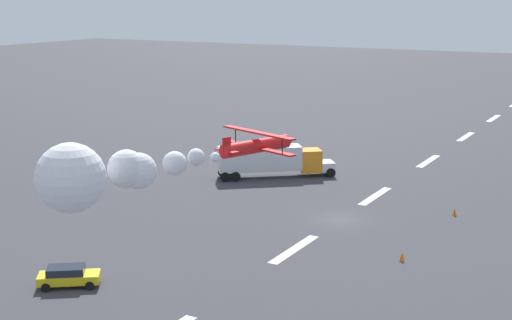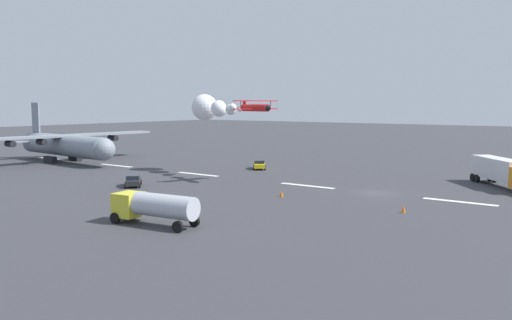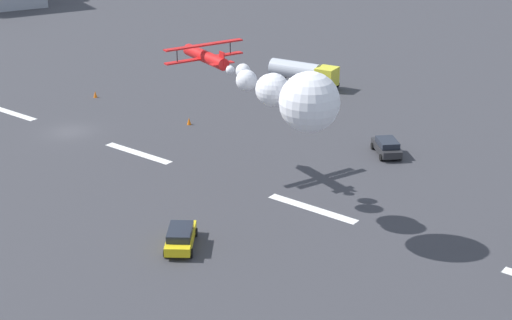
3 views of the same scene
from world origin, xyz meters
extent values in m
plane|color=#38383D|center=(0.00, 0.00, 0.00)|extent=(440.00, 440.00, 0.00)
cube|color=white|center=(-68.01, 0.00, 0.01)|extent=(8.00, 0.90, 0.01)
cube|color=white|center=(-48.58, 0.00, 0.01)|extent=(8.00, 0.90, 0.01)
cube|color=white|center=(-29.15, 0.00, 0.01)|extent=(8.00, 0.90, 0.01)
cube|color=white|center=(-9.72, 0.00, 0.01)|extent=(8.00, 0.90, 0.01)
cube|color=white|center=(9.72, 0.00, 0.01)|extent=(8.00, 0.90, 0.01)
cylinder|color=red|center=(17.71, 0.75, 10.32)|extent=(5.98, 2.96, 1.00)
cube|color=red|center=(17.52, 0.82, 10.17)|extent=(2.98, 6.98, 0.12)
cube|color=red|center=(17.52, 0.82, 11.28)|extent=(2.98, 6.98, 0.12)
cylinder|color=black|center=(16.67, -1.56, 10.72)|extent=(0.08, 0.08, 1.11)
cylinder|color=black|center=(18.37, 3.19, 10.72)|extent=(0.08, 0.08, 1.11)
cube|color=red|center=(20.25, -0.16, 10.77)|extent=(0.69, 0.33, 1.10)
cube|color=red|center=(20.25, -0.16, 10.37)|extent=(1.24, 2.09, 0.08)
cone|color=black|center=(14.56, 1.88, 10.32)|extent=(0.95, 1.04, 0.85)
sphere|color=white|center=(21.31, -0.44, 10.06)|extent=(0.70, 0.70, 0.70)
sphere|color=white|center=(22.97, -0.88, 10.35)|extent=(1.16, 1.16, 1.16)
sphere|color=white|center=(24.07, -1.85, 10.02)|extent=(1.63, 1.63, 1.63)
sphere|color=white|center=(26.93, -2.61, 10.03)|extent=(2.31, 2.31, 2.31)
sphere|color=white|center=(27.49, -3.12, 10.22)|extent=(2.44, 2.44, 2.44)
sphere|color=white|center=(31.64, -4.00, 10.55)|extent=(2.57, 2.57, 2.57)
sphere|color=white|center=(31.35, -4.21, 10.33)|extent=(4.22, 4.22, 4.22)
cube|color=silver|center=(-15.92, -8.41, 1.10)|extent=(2.95, 2.81, 1.10)
cube|color=orange|center=(-14.67, -9.98, 1.85)|extent=(3.45, 3.44, 2.60)
cube|color=silver|center=(-10.93, -14.67, 2.30)|extent=(7.95, 9.07, 2.80)
cylinder|color=black|center=(-17.02, -9.03, 0.55)|extent=(0.96, 1.08, 1.10)
cylinder|color=black|center=(-10.03, -17.80, 0.55)|extent=(0.96, 1.08, 1.10)
cylinder|color=black|center=(-9.28, -18.74, 0.55)|extent=(0.96, 1.08, 1.10)
cylinder|color=black|center=(-15.07, -7.48, 0.55)|extent=(0.96, 1.08, 1.10)
cylinder|color=black|center=(-8.07, -16.24, 0.55)|extent=(0.96, 1.08, 1.10)
cylinder|color=black|center=(-7.32, -17.18, 0.55)|extent=(0.96, 1.08, 1.10)
cube|color=yellow|center=(25.08, -10.82, 0.65)|extent=(4.05, 4.65, 0.65)
cube|color=#1E232D|center=(25.19, -10.98, 1.25)|extent=(2.90, 3.13, 0.55)
cylinder|color=black|center=(23.44, -10.08, 0.32)|extent=(0.55, 0.65, 0.64)
cylinder|color=black|center=(25.25, -12.60, 0.32)|extent=(0.55, 0.65, 0.64)
cylinder|color=black|center=(24.91, -9.03, 0.32)|extent=(0.55, 0.65, 0.64)
cylinder|color=black|center=(26.71, -11.55, 0.32)|extent=(0.55, 0.65, 0.64)
cone|color=orange|center=(-6.57, 9.22, 0.38)|extent=(0.44, 0.44, 0.75)
cone|color=orange|center=(8.14, 8.83, 0.38)|extent=(0.44, 0.44, 0.75)
camera|label=1|loc=(63.67, 26.30, 20.95)|focal=52.72mm
camera|label=2|loc=(-23.41, 58.41, 10.76)|focal=35.60mm
camera|label=3|loc=(58.41, -45.61, 26.27)|focal=53.38mm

